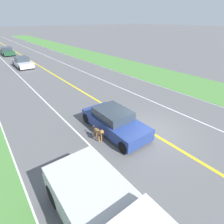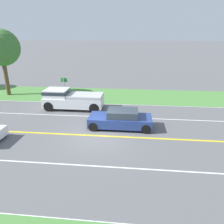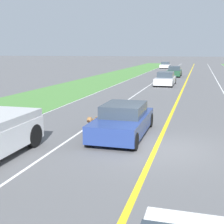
{
  "view_description": "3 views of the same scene",
  "coord_description": "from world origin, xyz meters",
  "px_view_note": "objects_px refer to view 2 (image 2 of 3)",
  "views": [
    {
      "loc": [
        7.05,
        5.57,
        5.95
      ],
      "look_at": [
        1.34,
        -1.9,
        0.95
      ],
      "focal_mm": 28.0,
      "sensor_mm": 36.0,
      "label": 1
    },
    {
      "loc": [
        -12.94,
        -2.27,
        6.43
      ],
      "look_at": [
        1.44,
        -0.75,
        1.2
      ],
      "focal_mm": 35.0,
      "sensor_mm": 36.0,
      "label": 2
    },
    {
      "loc": [
        -1.38,
        10.99,
        3.49
      ],
      "look_at": [
        2.06,
        -1.38,
        0.97
      ],
      "focal_mm": 50.0,
      "sensor_mm": 36.0,
      "label": 3
    }
  ],
  "objects_px": {
    "dog": "(119,114)",
    "roadside_tree_right_near": "(1,48)",
    "pickup_truck": "(71,99)",
    "street_sign": "(64,86)",
    "ego_car": "(121,119)"
  },
  "relations": [
    {
      "from": "dog",
      "to": "ego_car",
      "type": "bearing_deg",
      "value": -168.61
    },
    {
      "from": "ego_car",
      "to": "street_sign",
      "type": "height_order",
      "value": "street_sign"
    },
    {
      "from": "street_sign",
      "to": "roadside_tree_right_near",
      "type": "bearing_deg",
      "value": 79.18
    },
    {
      "from": "street_sign",
      "to": "dog",
      "type": "bearing_deg",
      "value": -130.19
    },
    {
      "from": "pickup_truck",
      "to": "street_sign",
      "type": "height_order",
      "value": "street_sign"
    },
    {
      "from": "dog",
      "to": "street_sign",
      "type": "bearing_deg",
      "value": 50.96
    },
    {
      "from": "dog",
      "to": "pickup_truck",
      "type": "bearing_deg",
      "value": 62.47
    },
    {
      "from": "pickup_truck",
      "to": "roadside_tree_right_near",
      "type": "relative_size",
      "value": 0.75
    },
    {
      "from": "dog",
      "to": "street_sign",
      "type": "distance_m",
      "value": 7.72
    },
    {
      "from": "ego_car",
      "to": "dog",
      "type": "xyz_separation_m",
      "value": [
        1.28,
        0.23,
        -0.1
      ]
    },
    {
      "from": "dog",
      "to": "roadside_tree_right_near",
      "type": "height_order",
      "value": "roadside_tree_right_near"
    },
    {
      "from": "roadside_tree_right_near",
      "to": "street_sign",
      "type": "relative_size",
      "value": 2.98
    },
    {
      "from": "pickup_truck",
      "to": "roadside_tree_right_near",
      "type": "distance_m",
      "value": 9.91
    },
    {
      "from": "dog",
      "to": "street_sign",
      "type": "xyz_separation_m",
      "value": [
        4.94,
        5.85,
        0.95
      ]
    },
    {
      "from": "pickup_truck",
      "to": "roadside_tree_right_near",
      "type": "height_order",
      "value": "roadside_tree_right_near"
    }
  ]
}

